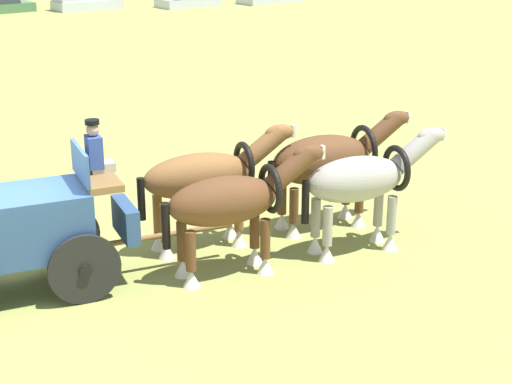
{
  "coord_description": "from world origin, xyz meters",
  "views": [
    {
      "loc": [
        -1.56,
        -12.46,
        6.04
      ],
      "look_at": [
        4.35,
        -0.14,
        1.2
      ],
      "focal_mm": 55.63,
      "sensor_mm": 36.0,
      "label": 1
    }
  ],
  "objects_px": {
    "parked_vehicle_d": "(0,5)",
    "parked_vehicle_f": "(187,0)",
    "draft_horse_rear_near": "(206,178)",
    "draft_horse_rear_off": "(232,203)",
    "draft_horse_lead_near": "(328,161)",
    "draft_horse_lead_off": "(363,182)",
    "show_wagon": "(20,227)"
  },
  "relations": [
    {
      "from": "parked_vehicle_d",
      "to": "parked_vehicle_f",
      "type": "relative_size",
      "value": 0.95
    },
    {
      "from": "draft_horse_rear_near",
      "to": "draft_horse_rear_off",
      "type": "xyz_separation_m",
      "value": [
        -0.05,
        -1.3,
        -0.05
      ]
    },
    {
      "from": "draft_horse_rear_off",
      "to": "parked_vehicle_f",
      "type": "distance_m",
      "value": 42.0
    },
    {
      "from": "draft_horse_lead_near",
      "to": "parked_vehicle_f",
      "type": "height_order",
      "value": "draft_horse_lead_near"
    },
    {
      "from": "show_wagon",
      "to": "draft_horse_lead_near",
      "type": "bearing_deg",
      "value": 4.01
    },
    {
      "from": "show_wagon",
      "to": "parked_vehicle_d",
      "type": "height_order",
      "value": "show_wagon"
    },
    {
      "from": "draft_horse_rear_off",
      "to": "parked_vehicle_d",
      "type": "relative_size",
      "value": 0.71
    },
    {
      "from": "draft_horse_rear_near",
      "to": "draft_horse_rear_off",
      "type": "height_order",
      "value": "draft_horse_rear_near"
    },
    {
      "from": "draft_horse_rear_off",
      "to": "draft_horse_lead_off",
      "type": "relative_size",
      "value": 1.01
    },
    {
      "from": "draft_horse_lead_near",
      "to": "parked_vehicle_f",
      "type": "xyz_separation_m",
      "value": [
        11.64,
        38.29,
        -0.92
      ]
    },
    {
      "from": "draft_horse_rear_near",
      "to": "parked_vehicle_d",
      "type": "bearing_deg",
      "value": 86.66
    },
    {
      "from": "draft_horse_rear_off",
      "to": "parked_vehicle_f",
      "type": "relative_size",
      "value": 0.68
    },
    {
      "from": "parked_vehicle_d",
      "to": "parked_vehicle_f",
      "type": "bearing_deg",
      "value": -9.65
    },
    {
      "from": "show_wagon",
      "to": "draft_horse_rear_near",
      "type": "relative_size",
      "value": 1.75
    },
    {
      "from": "draft_horse_rear_near",
      "to": "draft_horse_lead_near",
      "type": "height_order",
      "value": "draft_horse_lead_near"
    },
    {
      "from": "show_wagon",
      "to": "draft_horse_rear_near",
      "type": "bearing_deg",
      "value": 8.46
    },
    {
      "from": "show_wagon",
      "to": "draft_horse_lead_off",
      "type": "bearing_deg",
      "value": -8.24
    },
    {
      "from": "show_wagon",
      "to": "parked_vehicle_f",
      "type": "xyz_separation_m",
      "value": [
        17.7,
        38.71,
        -0.72
      ]
    },
    {
      "from": "draft_horse_lead_off",
      "to": "parked_vehicle_d",
      "type": "xyz_separation_m",
      "value": [
        -0.21,
        41.61,
        -0.89
      ]
    },
    {
      "from": "draft_horse_lead_off",
      "to": "parked_vehicle_f",
      "type": "relative_size",
      "value": 0.68
    },
    {
      "from": "draft_horse_rear_off",
      "to": "draft_horse_lead_near",
      "type": "relative_size",
      "value": 0.96
    },
    {
      "from": "draft_horse_lead_off",
      "to": "parked_vehicle_f",
      "type": "height_order",
      "value": "draft_horse_lead_off"
    },
    {
      "from": "draft_horse_lead_near",
      "to": "draft_horse_lead_off",
      "type": "distance_m",
      "value": 1.3
    },
    {
      "from": "parked_vehicle_f",
      "to": "show_wagon",
      "type": "bearing_deg",
      "value": -114.57
    },
    {
      "from": "draft_horse_rear_near",
      "to": "draft_horse_lead_near",
      "type": "distance_m",
      "value": 2.58
    },
    {
      "from": "show_wagon",
      "to": "parked_vehicle_d",
      "type": "xyz_separation_m",
      "value": [
        5.83,
        40.73,
        -0.72
      ]
    },
    {
      "from": "draft_horse_rear_off",
      "to": "draft_horse_lead_off",
      "type": "xyz_separation_m",
      "value": [
        2.6,
        -0.09,
        0.03
      ]
    },
    {
      "from": "draft_horse_rear_near",
      "to": "draft_horse_lead_off",
      "type": "relative_size",
      "value": 1.04
    },
    {
      "from": "draft_horse_lead_off",
      "to": "draft_horse_lead_near",
      "type": "bearing_deg",
      "value": 88.95
    },
    {
      "from": "draft_horse_lead_near",
      "to": "parked_vehicle_d",
      "type": "distance_m",
      "value": 40.32
    },
    {
      "from": "parked_vehicle_d",
      "to": "draft_horse_lead_off",
      "type": "bearing_deg",
      "value": -89.72
    },
    {
      "from": "draft_horse_rear_off",
      "to": "draft_horse_lead_off",
      "type": "bearing_deg",
      "value": -2.08
    }
  ]
}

